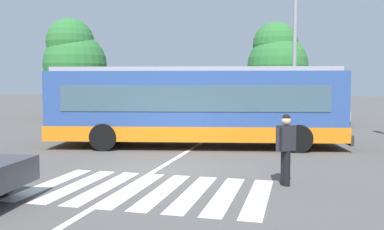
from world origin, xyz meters
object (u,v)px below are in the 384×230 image
Objects in this scene: twin_arm_street_lamp at (295,25)px; parked_car_silver at (333,112)px; parked_car_teal at (158,110)px; pedestrian_crossing_street at (286,145)px; parked_car_charcoal at (286,111)px; parked_car_champagne at (240,110)px; background_tree_left at (74,58)px; city_transit_bus at (195,106)px; parked_car_blue at (199,110)px; background_tree_right at (277,59)px.

parked_car_silver is at bearing 58.21° from twin_arm_street_lamp.
pedestrian_crossing_street is at bearing -61.27° from parked_car_teal.
parked_car_charcoal is at bearing 91.57° from pedestrian_crossing_street.
twin_arm_street_lamp is at bearing -121.79° from parked_car_silver.
parked_car_champagne is 0.52× the size of twin_arm_street_lamp.
parked_car_champagne is at bearing 4.29° from parked_car_teal.
pedestrian_crossing_street is 16.39m from parked_car_charcoal.
background_tree_left reaches higher than parked_car_champagne.
city_transit_bus is at bearing 123.05° from pedestrian_crossing_street.
background_tree_right is (4.60, 4.88, 3.45)m from parked_car_blue.
parked_car_blue is 7.54m from background_tree_right.
background_tree_right is at bearing 99.57° from twin_arm_street_lamp.
parked_car_champagne is 13.11m from background_tree_left.
parked_car_blue is (2.83, -0.20, 0.00)m from parked_car_teal.
background_tree_right reaches higher than parked_car_blue.
city_transit_bus reaches higher than parked_car_silver.
pedestrian_crossing_street is 0.25× the size of background_tree_right.
background_tree_right is at bearing 46.69° from parked_car_blue.
background_tree_left is at bearing 135.22° from city_transit_bus.
pedestrian_crossing_street is at bearing -97.97° from parked_car_silver.
background_tree_left reaches higher than background_tree_right.
background_tree_left reaches higher than parked_car_silver.
parked_car_blue is 1.00× the size of parked_car_silver.
parked_car_teal is (-5.14, 10.40, -0.82)m from city_transit_bus.
parked_car_charcoal is 0.51× the size of twin_arm_street_lamp.
parked_car_blue is 0.67× the size of background_tree_right.
background_tree_left is at bearing 131.88° from pedestrian_crossing_street.
twin_arm_street_lamp reaches higher than parked_car_silver.
pedestrian_crossing_street is 0.37× the size of parked_car_silver.
parked_car_charcoal is (3.13, 10.87, -0.82)m from city_transit_bus.
twin_arm_street_lamp is at bearing -82.46° from parked_car_charcoal.
parked_car_teal is at bearing 116.29° from city_transit_bus.
parked_car_teal is 0.98× the size of parked_car_blue.
parked_car_silver is at bearing 1.20° from parked_car_champagne.
pedestrian_crossing_street is 24.01m from background_tree_left.
background_tree_left is (-15.89, 4.93, -1.16)m from twin_arm_street_lamp.
parked_car_silver is 18.57m from background_tree_left.
twin_arm_street_lamp is 16.68m from background_tree_left.
city_transit_bus reaches higher than parked_car_teal.
pedestrian_crossing_street is at bearing -86.41° from background_tree_right.
parked_car_champagne and parked_car_charcoal have the same top height.
pedestrian_crossing_street reaches higher than parked_car_blue.
parked_car_charcoal is (2.89, 0.07, 0.00)m from parked_car_champagne.
parked_car_champagne is at bearing 101.59° from pedestrian_crossing_street.
parked_car_champagne is 5.65m from parked_car_silver.
background_tree_left is (-15.42, 1.32, 3.62)m from parked_car_charcoal.
parked_car_champagne is at bearing 13.24° from parked_car_blue.
twin_arm_street_lamp is 8.05m from background_tree_right.
background_tree_left is at bearing 162.76° from twin_arm_street_lamp.
pedestrian_crossing_street is 20.88m from background_tree_right.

